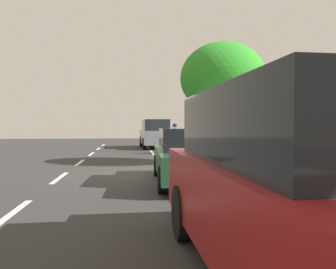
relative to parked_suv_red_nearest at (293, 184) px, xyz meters
The scene contains 13 objects.
ground 7.87m from the parked_suv_red_nearest, 97.37° to the left, with size 58.75×58.75×0.00m, color #313131.
sidewalk 8.33m from the parked_suv_red_nearest, 69.23° to the left, with size 3.50×36.72×0.15m, color #B7A7A3.
curb_edge 7.88m from the parked_suv_red_nearest, 81.87° to the left, with size 0.16×36.72×0.15m, color gray.
lane_stripe_centre 8.27m from the parked_suv_red_nearest, 117.48° to the left, with size 0.14×35.80×0.01m.
lane_stripe_bike_edge 7.82m from the parked_suv_red_nearest, 92.69° to the left, with size 0.12×36.72×0.01m, color white.
parked_suv_red_nearest is the anchor object (origin of this frame).
parked_sedan_green_second 5.95m from the parked_suv_red_nearest, 90.23° to the left, with size 1.97×4.46×1.52m.
parked_suv_grey_mid 20.08m from the parked_suv_red_nearest, 89.72° to the left, with size 2.08×4.76×1.99m.
bicycle_at_curb 15.71m from the parked_suv_red_nearest, 87.66° to the left, with size 1.20×1.34×0.77m.
cyclist_with_backpack 15.23m from the parked_suv_red_nearest, 86.80° to the left, with size 0.56×0.51×1.71m.
street_tree_mid_block 10.64m from the parked_suv_red_nearest, 78.25° to the left, with size 3.44×3.44×4.82m.
pedestrian_on_phone 16.98m from the parked_suv_red_nearest, 79.13° to the left, with size 0.61×0.31×1.69m.
fire_hydrant 14.59m from the parked_suv_red_nearest, 83.95° to the left, with size 0.22×0.22×0.84m.
Camera 1 is at (-0.64, -10.93, 1.62)m, focal length 35.73 mm.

